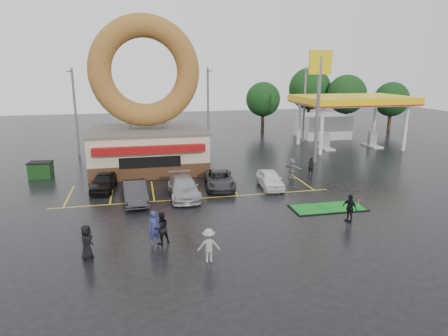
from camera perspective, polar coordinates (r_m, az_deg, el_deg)
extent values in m
plane|color=black|center=(25.36, -2.70, -6.77)|extent=(120.00, 120.00, 0.00)
cube|color=#472B19|center=(37.34, -10.66, 0.87)|extent=(10.00, 8.00, 1.20)
cube|color=beige|center=(36.98, -10.79, 3.51)|extent=(10.00, 8.00, 2.30)
cube|color=#59544C|center=(36.77, -10.88, 5.42)|extent=(10.20, 8.20, 0.20)
cube|color=maroon|center=(32.71, -10.55, 2.57)|extent=(9.00, 0.60, 0.60)
cylinder|color=slate|center=(36.67, -13.44, 6.37)|extent=(0.30, 0.30, 1.20)
cylinder|color=slate|center=(36.75, -8.42, 6.62)|extent=(0.30, 0.30, 1.20)
torus|color=brown|center=(36.36, -11.26, 13.39)|extent=(9.60, 2.00, 9.60)
cylinder|color=silver|center=(43.26, 13.75, 5.10)|extent=(0.40, 0.40, 5.00)
cylinder|color=silver|center=(48.48, 24.49, 5.18)|extent=(0.40, 0.40, 5.00)
cylinder|color=silver|center=(48.66, 10.67, 6.25)|extent=(0.40, 0.40, 5.00)
cylinder|color=silver|center=(53.35, 20.68, 6.27)|extent=(0.40, 0.40, 5.00)
cube|color=silver|center=(47.92, 17.82, 9.01)|extent=(12.00, 8.00, 0.50)
cube|color=yellow|center=(47.89, 17.85, 9.36)|extent=(12.30, 8.30, 0.70)
cube|color=#99999E|center=(47.05, 14.25, 3.81)|extent=(0.90, 0.60, 1.60)
cube|color=#99999E|center=(50.01, 20.43, 3.95)|extent=(0.90, 0.60, 1.60)
cube|color=silver|center=(54.47, 13.86, 5.86)|extent=(6.00, 5.00, 3.00)
cylinder|color=slate|center=(39.40, 13.24, 7.94)|extent=(0.36, 0.36, 10.00)
cube|color=yellow|center=(39.18, 13.62, 14.48)|extent=(2.20, 0.30, 2.20)
cylinder|color=slate|center=(44.01, -20.45, 7.40)|extent=(0.24, 0.24, 9.00)
cylinder|color=slate|center=(42.78, -21.12, 12.82)|extent=(0.12, 2.00, 0.12)
cube|color=slate|center=(41.79, -21.31, 12.72)|extent=(0.40, 0.18, 0.12)
cylinder|color=slate|center=(45.28, -2.29, 8.45)|extent=(0.24, 0.24, 9.00)
cylinder|color=slate|center=(44.06, -2.11, 13.76)|extent=(0.12, 2.00, 0.12)
cube|color=slate|center=(43.08, -1.86, 13.68)|extent=(0.40, 0.18, 0.12)
cylinder|color=slate|center=(49.74, 11.40, 8.71)|extent=(0.24, 0.24, 9.00)
cylinder|color=slate|center=(48.61, 12.13, 13.51)|extent=(0.12, 2.00, 0.12)
cube|color=slate|center=(47.70, 12.63, 13.41)|extent=(0.40, 0.18, 0.12)
cylinder|color=#332114|center=(61.64, 16.87, 6.54)|extent=(0.50, 0.50, 2.88)
sphere|color=black|center=(61.28, 17.12, 10.02)|extent=(5.60, 5.60, 5.60)
cylinder|color=#332114|center=(63.15, 22.53, 6.08)|extent=(0.50, 0.50, 2.52)
sphere|color=black|center=(62.82, 22.82, 9.04)|extent=(4.90, 4.90, 4.90)
cylinder|color=#332114|center=(63.37, 11.94, 7.21)|extent=(0.50, 0.50, 3.24)
sphere|color=black|center=(63.01, 12.14, 11.03)|extent=(6.30, 6.30, 6.30)
cylinder|color=#332114|center=(58.70, 5.53, 6.55)|extent=(0.50, 0.50, 2.52)
sphere|color=black|center=(58.35, 5.61, 9.75)|extent=(4.90, 4.90, 4.90)
imported|color=black|center=(31.41, -16.84, -1.90)|extent=(2.05, 4.16, 1.36)
imported|color=#2B2B2E|center=(28.13, -12.58, -3.41)|extent=(1.83, 4.49, 1.45)
imported|color=#A5A5AA|center=(28.74, -5.82, -2.75)|extent=(2.02, 4.98, 1.44)
imported|color=#333235|center=(30.80, -0.65, -1.66)|extent=(2.65, 4.85, 1.29)
imported|color=white|center=(31.01, 6.60, -1.59)|extent=(1.87, 4.04, 1.34)
imported|color=navy|center=(21.46, -9.87, -8.41)|extent=(0.76, 0.60, 1.81)
imported|color=black|center=(21.48, -8.93, -8.46)|extent=(1.03, 0.92, 1.73)
imported|color=gray|center=(19.36, -2.18, -11.00)|extent=(1.15, 0.73, 1.69)
imported|color=black|center=(20.72, -19.04, -9.98)|extent=(0.77, 0.97, 1.74)
imported|color=black|center=(25.29, 17.49, -5.46)|extent=(0.78, 1.08, 1.70)
imported|color=gray|center=(33.66, 9.72, -0.08)|extent=(1.26, 1.66, 1.75)
imported|color=black|center=(35.34, 12.29, 0.31)|extent=(0.57, 0.39, 1.53)
cube|color=#193F18|center=(36.86, -24.69, -0.30)|extent=(1.90, 1.36, 1.30)
cube|color=black|center=(27.40, 14.61, -5.54)|extent=(4.93, 2.16, 0.06)
cube|color=#147D23|center=(27.39, 14.62, -5.48)|extent=(4.70, 1.93, 0.03)
cylinder|color=silver|center=(27.97, 18.66, -4.78)|extent=(0.02, 0.02, 0.56)
cube|color=red|center=(27.93, 18.82, -4.33)|extent=(0.14, 0.01, 0.10)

